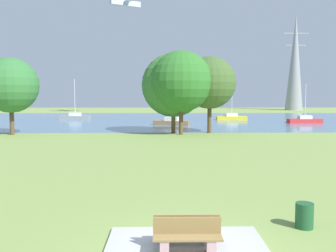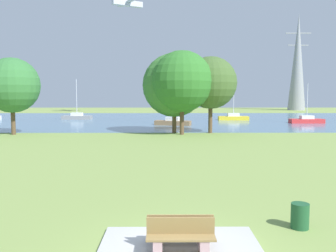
{
  "view_description": "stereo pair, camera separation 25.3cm",
  "coord_description": "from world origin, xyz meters",
  "px_view_note": "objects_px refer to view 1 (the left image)",
  "views": [
    {
      "loc": [
        -0.65,
        -9.52,
        4.24
      ],
      "look_at": [
        -0.21,
        19.41,
        1.68
      ],
      "focal_mm": 39.28,
      "sensor_mm": 36.0,
      "label": 1
    },
    {
      "loc": [
        -0.39,
        -9.52,
        4.24
      ],
      "look_at": [
        -0.21,
        19.41,
        1.68
      ],
      "focal_mm": 39.28,
      "sensor_mm": 36.0,
      "label": 2
    }
  ],
  "objects_px": {
    "sailboat_yellow": "(232,117)",
    "tree_west_far": "(173,85)",
    "bench_facing_water": "(186,231)",
    "litter_bin": "(304,216)",
    "tree_mid_shore": "(11,85)",
    "tree_west_near": "(210,83)",
    "light_aircraft": "(125,3)",
    "tree_east_far": "(181,81)",
    "sailboat_red": "(305,120)",
    "sailboat_brown": "(172,122)",
    "sailboat_gray": "(75,117)",
    "bench_facing_inland": "(187,239)",
    "electricity_pylon": "(295,62)"
  },
  "relations": [
    {
      "from": "tree_west_far",
      "to": "light_aircraft",
      "type": "bearing_deg",
      "value": 103.34
    },
    {
      "from": "sailboat_yellow",
      "to": "light_aircraft",
      "type": "xyz_separation_m",
      "value": [
        -18.64,
        17.86,
        22.07
      ]
    },
    {
      "from": "sailboat_gray",
      "to": "sailboat_brown",
      "type": "distance_m",
      "value": 19.12
    },
    {
      "from": "sailboat_gray",
      "to": "light_aircraft",
      "type": "height_order",
      "value": "light_aircraft"
    },
    {
      "from": "sailboat_red",
      "to": "sailboat_brown",
      "type": "bearing_deg",
      "value": -170.48
    },
    {
      "from": "bench_facing_inland",
      "to": "tree_mid_shore",
      "type": "distance_m",
      "value": 33.25
    },
    {
      "from": "litter_bin",
      "to": "tree_west_far",
      "type": "xyz_separation_m",
      "value": [
        -3.3,
        28.37,
        4.74
      ]
    },
    {
      "from": "bench_facing_inland",
      "to": "sailboat_gray",
      "type": "bearing_deg",
      "value": 106.35
    },
    {
      "from": "bench_facing_inland",
      "to": "sailboat_yellow",
      "type": "bearing_deg",
      "value": 78.03
    },
    {
      "from": "tree_west_far",
      "to": "electricity_pylon",
      "type": "height_order",
      "value": "electricity_pylon"
    },
    {
      "from": "litter_bin",
      "to": "tree_west_near",
      "type": "relative_size",
      "value": 0.1
    },
    {
      "from": "sailboat_red",
      "to": "sailboat_gray",
      "type": "relative_size",
      "value": 0.86
    },
    {
      "from": "electricity_pylon",
      "to": "sailboat_brown",
      "type": "bearing_deg",
      "value": -125.94
    },
    {
      "from": "sailboat_gray",
      "to": "tree_east_far",
      "type": "relative_size",
      "value": 0.76
    },
    {
      "from": "litter_bin",
      "to": "sailboat_yellow",
      "type": "height_order",
      "value": "sailboat_yellow"
    },
    {
      "from": "electricity_pylon",
      "to": "bench_facing_water",
      "type": "bearing_deg",
      "value": -111.48
    },
    {
      "from": "tree_mid_shore",
      "to": "tree_east_far",
      "type": "xyz_separation_m",
      "value": [
        17.46,
        -0.02,
        0.4
      ]
    },
    {
      "from": "sailboat_red",
      "to": "sailboat_brown",
      "type": "relative_size",
      "value": 0.81
    },
    {
      "from": "litter_bin",
      "to": "tree_mid_shore",
      "type": "distance_m",
      "value": 33.69
    },
    {
      "from": "tree_mid_shore",
      "to": "tree_west_near",
      "type": "height_order",
      "value": "tree_west_near"
    },
    {
      "from": "sailboat_yellow",
      "to": "tree_east_far",
      "type": "relative_size",
      "value": 0.88
    },
    {
      "from": "bench_facing_inland",
      "to": "tree_east_far",
      "type": "distance_m",
      "value": 29.13
    },
    {
      "from": "tree_mid_shore",
      "to": "sailboat_yellow",
      "type": "bearing_deg",
      "value": 37.74
    },
    {
      "from": "sailboat_red",
      "to": "light_aircraft",
      "type": "height_order",
      "value": "light_aircraft"
    },
    {
      "from": "bench_facing_inland",
      "to": "sailboat_red",
      "type": "distance_m",
      "value": 47.46
    },
    {
      "from": "tree_east_far",
      "to": "sailboat_red",
      "type": "bearing_deg",
      "value": 37.89
    },
    {
      "from": "tree_east_far",
      "to": "sailboat_gray",
      "type": "bearing_deg",
      "value": 126.03
    },
    {
      "from": "light_aircraft",
      "to": "tree_mid_shore",
      "type": "bearing_deg",
      "value": -101.72
    },
    {
      "from": "litter_bin",
      "to": "tree_west_far",
      "type": "relative_size",
      "value": 0.09
    },
    {
      "from": "sailboat_brown",
      "to": "electricity_pylon",
      "type": "xyz_separation_m",
      "value": [
        32.6,
        44.97,
        11.7
      ]
    },
    {
      "from": "litter_bin",
      "to": "sailboat_red",
      "type": "xyz_separation_m",
      "value": [
        16.01,
        41.13,
        0.05
      ]
    },
    {
      "from": "bench_facing_water",
      "to": "litter_bin",
      "type": "bearing_deg",
      "value": 20.66
    },
    {
      "from": "tree_east_far",
      "to": "sailboat_brown",
      "type": "bearing_deg",
      "value": 93.65
    },
    {
      "from": "bench_facing_water",
      "to": "light_aircraft",
      "type": "xyz_separation_m",
      "value": [
        -8.19,
        66.62,
        22.07
      ]
    },
    {
      "from": "sailboat_yellow",
      "to": "tree_mid_shore",
      "type": "height_order",
      "value": "tree_mid_shore"
    },
    {
      "from": "tree_mid_shore",
      "to": "tree_west_far",
      "type": "xyz_separation_m",
      "value": [
        16.71,
        1.67,
        0.05
      ]
    },
    {
      "from": "tree_west_near",
      "to": "light_aircraft",
      "type": "relative_size",
      "value": 1.04
    },
    {
      "from": "bench_facing_water",
      "to": "tree_west_far",
      "type": "xyz_separation_m",
      "value": [
        0.54,
        29.82,
        4.67
      ]
    },
    {
      "from": "bench_facing_water",
      "to": "sailboat_yellow",
      "type": "xyz_separation_m",
      "value": [
        10.45,
        48.76,
        0.0
      ]
    },
    {
      "from": "sailboat_gray",
      "to": "tree_west_near",
      "type": "xyz_separation_m",
      "value": [
        19.4,
        -20.81,
        4.93
      ]
    },
    {
      "from": "sailboat_gray",
      "to": "bench_facing_inland",
      "type": "bearing_deg",
      "value": -73.65
    },
    {
      "from": "bench_facing_water",
      "to": "tree_east_far",
      "type": "xyz_separation_m",
      "value": [
        1.29,
        28.13,
        5.01
      ]
    },
    {
      "from": "tree_mid_shore",
      "to": "electricity_pylon",
      "type": "xyz_separation_m",
      "value": [
        49.34,
        56.17,
        7.09
      ]
    },
    {
      "from": "sailboat_yellow",
      "to": "sailboat_brown",
      "type": "distance_m",
      "value": 13.65
    },
    {
      "from": "sailboat_brown",
      "to": "tree_west_far",
      "type": "bearing_deg",
      "value": -90.19
    },
    {
      "from": "litter_bin",
      "to": "sailboat_brown",
      "type": "distance_m",
      "value": 38.04
    },
    {
      "from": "sailboat_yellow",
      "to": "tree_west_far",
      "type": "bearing_deg",
      "value": -117.63
    },
    {
      "from": "electricity_pylon",
      "to": "sailboat_red",
      "type": "bearing_deg",
      "value": -107.71
    },
    {
      "from": "bench_facing_water",
      "to": "tree_west_far",
      "type": "distance_m",
      "value": 30.18
    },
    {
      "from": "litter_bin",
      "to": "sailboat_gray",
      "type": "relative_size",
      "value": 0.12
    }
  ]
}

